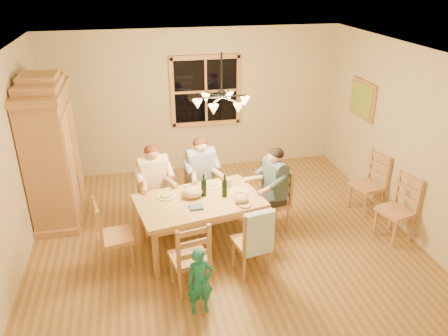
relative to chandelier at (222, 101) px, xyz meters
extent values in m
plane|color=brown|center=(0.00, 0.00, -2.08)|extent=(5.50, 5.50, 0.00)
cube|color=white|center=(0.00, 0.00, 0.62)|extent=(5.50, 5.00, 0.02)
cube|color=#C4B38B|center=(0.00, 2.50, -0.73)|extent=(5.50, 0.02, 2.70)
cube|color=#C4B38B|center=(-2.75, 0.00, -0.73)|extent=(0.02, 5.00, 2.70)
cube|color=#C4B38B|center=(2.75, 0.00, -0.73)|extent=(0.02, 5.00, 2.70)
cube|color=black|center=(0.20, 2.48, -0.53)|extent=(1.20, 0.03, 1.20)
cube|color=#AC7E4B|center=(0.20, 2.46, -0.53)|extent=(1.30, 0.06, 1.30)
cube|color=#9F7045|center=(2.72, 1.20, -0.48)|extent=(0.04, 0.78, 0.64)
cube|color=#1E6B2D|center=(2.69, 1.20, -0.48)|extent=(0.02, 0.68, 0.54)
cylinder|color=black|center=(0.00, 0.00, 0.36)|extent=(0.02, 0.02, 0.53)
sphere|color=black|center=(0.00, 0.00, 0.09)|extent=(0.12, 0.12, 0.12)
cylinder|color=black|center=(0.16, 0.00, 0.05)|extent=(0.34, 0.02, 0.02)
cone|color=#FFB259|center=(0.32, 0.00, -0.03)|extent=(0.13, 0.13, 0.12)
cylinder|color=black|center=(0.08, 0.14, 0.05)|extent=(0.19, 0.31, 0.02)
cone|color=#FFB259|center=(0.16, 0.28, -0.03)|extent=(0.13, 0.13, 0.12)
cylinder|color=black|center=(-0.08, 0.14, 0.05)|extent=(0.19, 0.31, 0.02)
cone|color=#FFB259|center=(-0.16, 0.28, -0.03)|extent=(0.13, 0.13, 0.12)
cylinder|color=black|center=(-0.16, 0.00, 0.05)|extent=(0.34, 0.02, 0.02)
cone|color=#FFB259|center=(-0.32, 0.00, -0.03)|extent=(0.13, 0.13, 0.12)
cylinder|color=black|center=(-0.08, -0.14, 0.05)|extent=(0.19, 0.31, 0.02)
cone|color=#FFB259|center=(-0.16, -0.28, -0.03)|extent=(0.13, 0.13, 0.12)
cylinder|color=black|center=(0.08, -0.14, 0.05)|extent=(0.19, 0.31, 0.02)
cone|color=#FFB259|center=(0.16, -0.28, -0.03)|extent=(0.13, 0.13, 0.12)
cube|color=#9F7045|center=(-2.43, 1.09, -1.08)|extent=(0.60, 1.30, 2.00)
cube|color=#9F7045|center=(-2.43, 1.09, -0.03)|extent=(0.66, 1.40, 0.10)
cube|color=#9F7045|center=(-2.43, 1.09, 0.07)|extent=(0.58, 1.00, 0.12)
cube|color=#9F7045|center=(-2.43, 1.09, 0.17)|extent=(0.52, 0.55, 0.10)
cube|color=#AC7E4B|center=(-2.12, 0.76, -1.08)|extent=(0.03, 0.55, 1.60)
cube|color=#AC7E4B|center=(-2.12, 1.42, -1.08)|extent=(0.03, 0.55, 1.60)
cube|color=#9F7045|center=(-2.43, 1.09, -2.02)|extent=(0.66, 1.40, 0.12)
cube|color=tan|center=(-0.37, -0.22, -1.35)|extent=(1.86, 1.34, 0.06)
cube|color=#AC7E4B|center=(-0.37, -0.22, -1.43)|extent=(1.68, 1.17, 0.10)
cylinder|color=#AC7E4B|center=(-1.02, -0.78, -1.73)|extent=(0.09, 0.09, 0.70)
cylinder|color=#AC7E4B|center=(0.44, -0.49, -1.73)|extent=(0.09, 0.09, 0.70)
cylinder|color=#AC7E4B|center=(-1.18, 0.04, -1.73)|extent=(0.09, 0.09, 0.70)
cylinder|color=#AC7E4B|center=(0.28, 0.33, -1.73)|extent=(0.09, 0.09, 0.70)
cube|color=#AC7E4B|center=(-0.94, 0.48, -1.63)|extent=(0.51, 0.50, 0.06)
cube|color=#AC7E4B|center=(-0.94, 0.48, -1.36)|extent=(0.38, 0.12, 0.54)
cube|color=#AC7E4B|center=(-0.20, 0.62, -1.63)|extent=(0.51, 0.50, 0.06)
cube|color=#AC7E4B|center=(-0.20, 0.62, -1.36)|extent=(0.38, 0.12, 0.54)
cube|color=#AC7E4B|center=(-0.63, -1.09, -1.63)|extent=(0.51, 0.50, 0.06)
cube|color=#AC7E4B|center=(-0.63, -1.09, -1.36)|extent=(0.38, 0.12, 0.54)
cube|color=#AC7E4B|center=(0.20, -0.92, -1.63)|extent=(0.51, 0.50, 0.06)
cube|color=#AC7E4B|center=(0.20, -0.92, -1.36)|extent=(0.38, 0.12, 0.54)
cube|color=#AC7E4B|center=(-1.52, -0.45, -1.63)|extent=(0.50, 0.51, 0.06)
cube|color=#AC7E4B|center=(-1.52, -0.45, -1.36)|extent=(0.12, 0.38, 0.54)
cube|color=#AC7E4B|center=(0.78, 0.01, -1.63)|extent=(0.50, 0.51, 0.06)
cube|color=#AC7E4B|center=(0.78, 0.01, -1.36)|extent=(0.12, 0.38, 0.54)
cube|color=beige|center=(-0.94, 0.48, -1.24)|extent=(0.44, 0.29, 0.52)
cube|color=#262328|center=(-0.94, 0.48, -1.55)|extent=(0.45, 0.49, 0.14)
sphere|color=tan|center=(-0.94, 0.48, -0.86)|extent=(0.21, 0.21, 0.21)
ellipsoid|color=#592614|center=(-0.94, 0.48, -0.83)|extent=(0.22, 0.22, 0.17)
cube|color=navy|center=(-0.20, 0.62, -1.24)|extent=(0.44, 0.29, 0.52)
cube|color=#262328|center=(-0.20, 0.62, -1.55)|extent=(0.45, 0.49, 0.14)
sphere|color=tan|center=(-0.20, 0.62, -0.86)|extent=(0.21, 0.21, 0.21)
ellipsoid|color=#381E11|center=(-0.20, 0.62, -0.83)|extent=(0.22, 0.22, 0.17)
cube|color=#3B4E5E|center=(0.78, 0.01, -1.24)|extent=(0.29, 0.44, 0.52)
cube|color=#262328|center=(0.78, 0.01, -1.55)|extent=(0.49, 0.45, 0.14)
sphere|color=tan|center=(0.78, 0.01, -0.86)|extent=(0.21, 0.21, 0.21)
ellipsoid|color=black|center=(0.78, 0.01, -0.83)|extent=(0.22, 0.22, 0.17)
cube|color=#B5D6F6|center=(0.24, -1.11, -1.38)|extent=(0.39, 0.17, 0.58)
cylinder|color=black|center=(-0.28, -0.13, -1.15)|extent=(0.08, 0.08, 0.33)
cylinder|color=black|center=(0.00, -0.20, -1.15)|extent=(0.08, 0.08, 0.33)
cylinder|color=white|center=(-0.80, -0.05, -1.31)|extent=(0.26, 0.26, 0.02)
cylinder|color=white|center=(-0.11, 0.15, -1.31)|extent=(0.26, 0.26, 0.02)
cylinder|color=white|center=(0.23, -0.12, -1.31)|extent=(0.26, 0.26, 0.02)
cylinder|color=silver|center=(-0.51, -0.03, -1.25)|extent=(0.06, 0.06, 0.14)
cylinder|color=silver|center=(0.12, 0.04, -1.25)|extent=(0.06, 0.06, 0.14)
ellipsoid|color=tan|center=(0.19, -0.42, -1.26)|extent=(0.20, 0.20, 0.11)
cube|color=#44667C|center=(-0.44, -0.45, -1.30)|extent=(0.20, 0.17, 0.03)
ellipsoid|color=tan|center=(-0.44, -0.14, -1.24)|extent=(0.28, 0.22, 0.15)
imported|color=#1A776E|center=(-0.56, -1.53, -1.65)|extent=(0.33, 0.24, 0.85)
cube|color=#AC7E4B|center=(2.45, -0.60, -1.63)|extent=(0.53, 0.54, 0.06)
cube|color=#AC7E4B|center=(2.45, -0.60, -1.36)|extent=(0.15, 0.38, 0.54)
cube|color=#AC7E4B|center=(2.45, 0.22, -1.63)|extent=(0.51, 0.53, 0.06)
cube|color=#AC7E4B|center=(2.45, 0.22, -1.36)|extent=(0.14, 0.38, 0.54)
camera|label=1|loc=(-1.11, -5.45, 1.61)|focal=35.00mm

